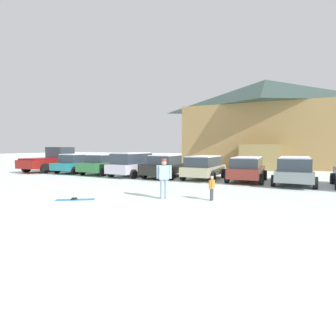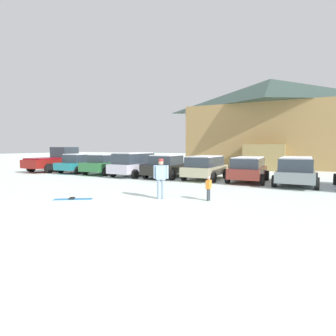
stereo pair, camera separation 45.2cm
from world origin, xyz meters
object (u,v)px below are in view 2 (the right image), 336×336
pickup_truck (58,160)px  parked_silver_wagon (134,164)px  parked_teal_hatchback (80,163)px  skier_child_in_orange_jacket (209,187)px  parked_maroon_van (248,168)px  parked_beige_suv (205,167)px  parked_grey_wagon (296,170)px  skier_adult_in_blue_parka (161,176)px  ski_lodge (269,122)px  pair_of_skis (73,199)px  parked_black_sedan (167,166)px  parked_green_coupe (106,164)px

pickup_truck → parked_silver_wagon: bearing=-3.2°
parked_teal_hatchback → skier_child_in_orange_jacket: 14.81m
parked_silver_wagon → skier_child_in_orange_jacket: size_ratio=4.28×
parked_maroon_van → parked_silver_wagon: bearing=-176.3°
parked_beige_suv → pickup_truck: 14.04m
parked_grey_wagon → parked_teal_hatchback: bearing=-179.4°
parked_maroon_van → skier_adult_in_blue_parka: size_ratio=2.44×
parked_silver_wagon → parked_beige_suv: bearing=5.3°
ski_lodge → pair_of_skis: bearing=-102.1°
parked_black_sedan → parked_beige_suv: 2.82m
parked_green_coupe → parked_beige_suv: size_ratio=1.01×
ski_lodge → skier_child_in_orange_jacket: (0.07, -21.03, -4.29)m
parked_green_coupe → parked_silver_wagon: 2.94m
pickup_truck → parked_green_coupe: bearing=-2.3°
ski_lodge → skier_child_in_orange_jacket: size_ratio=17.36×
parked_grey_wagon → skier_adult_in_blue_parka: 8.54m
parked_teal_hatchback → skier_adult_in_blue_parka: (11.54, -6.84, 0.14)m
pair_of_skis → parked_maroon_van: bearing=58.6°
parked_green_coupe → skier_adult_in_blue_parka: skier_adult_in_blue_parka is taller
ski_lodge → parked_teal_hatchback: 20.29m
ski_lodge → parked_green_coupe: 18.57m
parked_silver_wagon → parked_maroon_van: bearing=3.7°
ski_lodge → parked_maroon_van: bearing=-88.3°
parked_silver_wagon → pickup_truck: size_ratio=0.77×
skier_child_in_orange_jacket → parked_green_coupe: bearing=149.3°
parked_teal_hatchback → skier_adult_in_blue_parka: size_ratio=2.49×
parked_maroon_van → skier_adult_in_blue_parka: bearing=-107.3°
parked_silver_wagon → skier_adult_in_blue_parka: bearing=-48.5°
parked_green_coupe → parked_beige_suv: parked_green_coupe is taller
parked_maroon_van → pair_of_skis: parked_maroon_van is taller
pair_of_skis → ski_lodge: bearing=77.9°
pickup_truck → parked_black_sedan: bearing=-0.2°
parked_black_sedan → parked_teal_hatchback: bearing=-178.4°
ski_lodge → pickup_truck: ski_lodge is taller
parked_beige_suv → parked_green_coupe: bearing=-178.3°
ski_lodge → skier_adult_in_blue_parka: (-1.80, -21.58, -3.91)m
parked_teal_hatchback → parked_grey_wagon: 16.43m
parked_green_coupe → pickup_truck: pickup_truck is taller
skier_adult_in_blue_parka → parked_black_sedan: bearing=115.4°
parked_green_coupe → parked_grey_wagon: bearing=0.5°
parked_maroon_van → parked_teal_hatchback: bearing=-178.7°
parked_black_sedan → pair_of_skis: parked_black_sedan is taller
ski_lodge → pair_of_skis: size_ratio=11.80×
parked_beige_suv → skier_child_in_orange_jacket: size_ratio=4.20×
parked_green_coupe → parked_grey_wagon: parked_green_coupe is taller
parked_black_sedan → skier_child_in_orange_jacket: 8.35m
parked_silver_wagon → parked_green_coupe: bearing=175.0°
parked_green_coupe → skier_child_in_orange_jacket: size_ratio=4.25×
skier_adult_in_blue_parka → pair_of_skis: skier_adult_in_blue_parka is taller
ski_lodge → parked_teal_hatchback: size_ratio=4.14×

